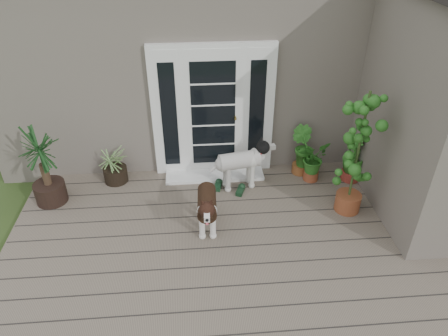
{
  "coord_description": "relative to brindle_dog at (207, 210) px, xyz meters",
  "views": [
    {
      "loc": [
        -0.51,
        -3.26,
        4.0
      ],
      "look_at": [
        -0.1,
        1.75,
        0.7
      ],
      "focal_mm": 33.19,
      "sensor_mm": 36.0,
      "label": 1
    }
  ],
  "objects": [
    {
      "name": "brindle_dog",
      "position": [
        0.0,
        0.0,
        0.0
      ],
      "size": [
        0.38,
        0.82,
        0.68
      ],
      "primitive_type": null,
      "rotation": [
        0.0,
        0.0,
        3.1
      ],
      "color": "#321E12",
      "rests_on": "deck"
    },
    {
      "name": "sapling",
      "position": [
        2.07,
        0.26,
        0.63
      ],
      "size": [
        0.69,
        0.69,
        1.94
      ],
      "primitive_type": null,
      "rotation": [
        0.0,
        0.0,
        -0.25
      ],
      "color": "#1C6420",
      "rests_on": "deck"
    },
    {
      "name": "yucca",
      "position": [
        -2.32,
        0.83,
        0.29
      ],
      "size": [
        1.13,
        1.13,
        1.26
      ],
      "primitive_type": null,
      "rotation": [
        0.0,
        0.0,
        -0.37
      ],
      "color": "black",
      "rests_on": "deck"
    },
    {
      "name": "spider_plant",
      "position": [
        -1.42,
        1.29,
        -0.0
      ],
      "size": [
        0.69,
        0.69,
        0.67
      ],
      "primitive_type": null,
      "rotation": [
        0.0,
        0.0,
        0.11
      ],
      "color": "#9CB26D",
      "rests_on": "deck"
    },
    {
      "name": "herb_b",
      "position": [
        1.61,
        1.29,
        -0.03
      ],
      "size": [
        0.58,
        0.58,
        0.62
      ],
      "primitive_type": "imported",
      "rotation": [
        0.0,
        0.0,
        2.32
      ],
      "color": "#1A5418",
      "rests_on": "deck"
    },
    {
      "name": "white_dog",
      "position": [
        0.55,
        0.97,
        0.02
      ],
      "size": [
        0.9,
        0.52,
        0.71
      ],
      "primitive_type": null,
      "rotation": [
        0.0,
        0.0,
        -1.38
      ],
      "color": "white",
      "rests_on": "deck"
    },
    {
      "name": "clog_left",
      "position": [
        0.21,
        0.96,
        -0.3
      ],
      "size": [
        0.19,
        0.3,
        0.08
      ],
      "primitive_type": null,
      "rotation": [
        0.0,
        0.0,
        -0.21
      ],
      "color": "#14331C",
      "rests_on": "deck"
    },
    {
      "name": "clog_right",
      "position": [
        0.55,
        0.8,
        -0.3
      ],
      "size": [
        0.23,
        0.31,
        0.09
      ],
      "primitive_type": null,
      "rotation": [
        0.0,
        0.0,
        -0.37
      ],
      "color": "black",
      "rests_on": "deck"
    },
    {
      "name": "herb_a",
      "position": [
        1.74,
        1.07,
        -0.04
      ],
      "size": [
        0.66,
        0.66,
        0.59
      ],
      "primitive_type": "imported",
      "rotation": [
        0.0,
        0.0,
        0.78
      ],
      "color": "#1C641E",
      "rests_on": "deck"
    },
    {
      "name": "herb_c",
      "position": [
        2.38,
        1.02,
        -0.02
      ],
      "size": [
        0.47,
        0.47,
        0.64
      ],
      "primitive_type": "imported",
      "rotation": [
        0.0,
        0.0,
        4.56
      ],
      "color": "#245E1A",
      "rests_on": "deck"
    },
    {
      "name": "door_step",
      "position": [
        0.18,
        1.29,
        -0.31
      ],
      "size": [
        1.6,
        0.4,
        0.05
      ],
      "primitive_type": "cube",
      "color": "white",
      "rests_on": "deck"
    },
    {
      "name": "house_wing",
      "position": [
        3.28,
        0.39,
        1.09
      ],
      "size": [
        1.6,
        2.4,
        3.1
      ],
      "primitive_type": "cube",
      "color": "#665E54",
      "rests_on": "ground"
    },
    {
      "name": "deck",
      "position": [
        0.38,
        -0.71,
        -0.4
      ],
      "size": [
        6.2,
        4.6,
        0.12
      ],
      "primitive_type": "cube",
      "color": "#6B5B4C",
      "rests_on": "ground"
    },
    {
      "name": "door_unit",
      "position": [
        0.18,
        1.49,
        0.74
      ],
      "size": [
        1.9,
        0.14,
        2.15
      ],
      "primitive_type": "cube",
      "color": "white",
      "rests_on": "deck"
    },
    {
      "name": "house_main",
      "position": [
        0.38,
        3.54,
        1.09
      ],
      "size": [
        7.4,
        4.0,
        3.1
      ],
      "primitive_type": "cube",
      "color": "#665E54",
      "rests_on": "ground"
    }
  ]
}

